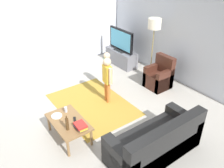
{
  "coord_description": "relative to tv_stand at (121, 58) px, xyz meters",
  "views": [
    {
      "loc": [
        3.79,
        -2.14,
        3.36
      ],
      "look_at": [
        0.0,
        0.6,
        0.65
      ],
      "focal_mm": 37.16,
      "sensor_mm": 36.0,
      "label": 1
    }
  ],
  "objects": [
    {
      "name": "tv",
      "position": [
        -0.0,
        -0.02,
        0.6
      ],
      "size": [
        1.1,
        0.28,
        0.71
      ],
      "color": "black",
      "rests_on": "tv_stand"
    },
    {
      "name": "child_near_tv",
      "position": [
        1.04,
        -1.29,
        0.4
      ],
      "size": [
        0.34,
        0.2,
        1.08
      ],
      "color": "orange",
      "rests_on": "ground"
    },
    {
      "name": "coffee_table",
      "position": [
        2.18,
        -3.03,
        0.13
      ],
      "size": [
        1.0,
        0.6,
        0.42
      ],
      "color": "olive",
      "rests_on": "ground"
    },
    {
      "name": "tv_remote",
      "position": [
        2.23,
        -2.91,
        0.19
      ],
      "size": [
        0.18,
        0.11,
        0.02
      ],
      "primitive_type": "cube",
      "rotation": [
        0.0,
        0.0,
        -0.38
      ],
      "color": "black",
      "rests_on": "coffee_table"
    },
    {
      "name": "plate",
      "position": [
        1.9,
        -3.15,
        0.18
      ],
      "size": [
        0.22,
        0.22,
        0.02
      ],
      "color": "white",
      "rests_on": "coffee_table"
    },
    {
      "name": "floor_lamp",
      "position": [
        1.24,
        0.15,
        1.3
      ],
      "size": [
        0.36,
        0.36,
        1.78
      ],
      "color": "#262626",
      "rests_on": "ground"
    },
    {
      "name": "ground",
      "position": [
        1.83,
        -2.3,
        -0.24
      ],
      "size": [
        7.8,
        7.8,
        0.0
      ],
      "primitive_type": "plane",
      "color": "#B2ADA3"
    },
    {
      "name": "couch",
      "position": [
        3.58,
        -1.95,
        0.05
      ],
      "size": [
        0.8,
        1.8,
        0.86
      ],
      "color": "black",
      "rests_on": "ground"
    },
    {
      "name": "wall_back",
      "position": [
        1.83,
        0.7,
        1.11
      ],
      "size": [
        6.0,
        0.12,
        2.7
      ],
      "primitive_type": "cube",
      "color": "silver",
      "rests_on": "ground"
    },
    {
      "name": "wall_left",
      "position": [
        -1.17,
        -2.3,
        1.11
      ],
      "size": [
        0.12,
        6.0,
        2.7
      ],
      "primitive_type": "cube",
      "color": "silver",
      "rests_on": "ground"
    },
    {
      "name": "bottle",
      "position": [
        2.4,
        -3.15,
        0.31
      ],
      "size": [
        0.06,
        0.06,
        0.32
      ],
      "color": "#4C3319",
      "rests_on": "coffee_table"
    },
    {
      "name": "book_stack",
      "position": [
        2.51,
        -2.93,
        0.23
      ],
      "size": [
        0.28,
        0.2,
        0.1
      ],
      "color": "#334CA5",
      "rests_on": "coffee_table"
    },
    {
      "name": "area_rug",
      "position": [
        1.45,
        -2.04,
        -0.24
      ],
      "size": [
        2.2,
        1.6,
        0.01
      ],
      "primitive_type": "cube",
      "color": "#B28C33",
      "rests_on": "ground"
    },
    {
      "name": "soda_can",
      "position": [
        1.88,
        -2.93,
        0.24
      ],
      "size": [
        0.07,
        0.07,
        0.12
      ],
      "primitive_type": "cylinder",
      "color": "silver",
      "rests_on": "coffee_table"
    },
    {
      "name": "tv_stand",
      "position": [
        0.0,
        0.0,
        0.0
      ],
      "size": [
        1.2,
        0.44,
        0.5
      ],
      "color": "slate",
      "rests_on": "ground"
    },
    {
      "name": "child_center",
      "position": [
        1.55,
        -1.64,
        0.47
      ],
      "size": [
        0.4,
        0.19,
        1.19
      ],
      "color": "orange",
      "rests_on": "ground"
    },
    {
      "name": "armchair",
      "position": [
        1.8,
        -0.04,
        0.05
      ],
      "size": [
        0.6,
        0.6,
        0.9
      ],
      "color": "#472319",
      "rests_on": "ground"
    }
  ]
}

